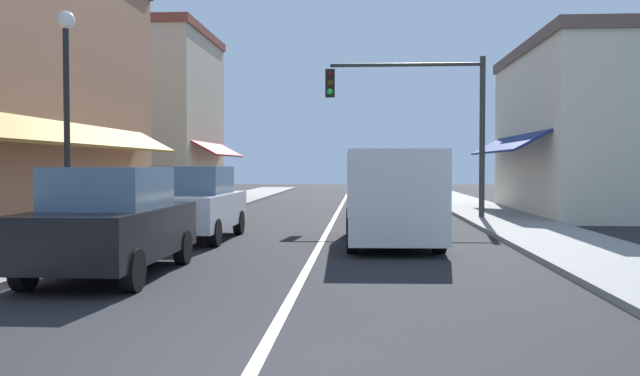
% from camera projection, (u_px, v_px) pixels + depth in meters
% --- Properties ---
extents(ground_plane, '(80.00, 80.00, 0.00)m').
position_uv_depth(ground_plane, '(335.00, 217.00, 23.47)').
color(ground_plane, black).
extents(sidewalk_left, '(2.60, 56.00, 0.12)m').
position_uv_depth(sidewalk_left, '(179.00, 215.00, 23.81)').
color(sidewalk_left, gray).
rests_on(sidewalk_left, ground).
extents(sidewalk_right, '(2.60, 56.00, 0.12)m').
position_uv_depth(sidewalk_right, '(496.00, 216.00, 23.11)').
color(sidewalk_right, gray).
rests_on(sidewalk_right, ground).
extents(lane_center_stripe, '(0.14, 52.00, 0.01)m').
position_uv_depth(lane_center_stripe, '(335.00, 217.00, 23.47)').
color(lane_center_stripe, silver).
rests_on(lane_center_stripe, ground).
extents(storefront_right_block, '(5.61, 10.20, 6.21)m').
position_uv_depth(storefront_right_block, '(581.00, 129.00, 24.79)').
color(storefront_right_block, beige).
rests_on(storefront_right_block, ground).
extents(storefront_far_left, '(6.89, 8.20, 8.50)m').
position_uv_depth(storefront_far_left, '(153.00, 116.00, 33.91)').
color(storefront_far_left, '#BCAD8E').
rests_on(storefront_far_left, ground).
extents(parked_car_nearest_left, '(1.80, 4.11, 1.77)m').
position_uv_depth(parked_car_nearest_left, '(112.00, 222.00, 10.91)').
color(parked_car_nearest_left, black).
rests_on(parked_car_nearest_left, ground).
extents(parked_car_second_left, '(1.83, 4.12, 1.77)m').
position_uv_depth(parked_car_second_left, '(195.00, 203.00, 16.25)').
color(parked_car_second_left, silver).
rests_on(parked_car_second_left, ground).
extents(van_in_lane, '(2.12, 5.23, 2.12)m').
position_uv_depth(van_in_lane, '(391.00, 194.00, 15.37)').
color(van_in_lane, silver).
rests_on(van_in_lane, ground).
extents(traffic_signal_mast_arm, '(5.15, 0.50, 5.30)m').
position_uv_depth(traffic_signal_mast_arm, '(425.00, 108.00, 21.81)').
color(traffic_signal_mast_arm, '#333333').
rests_on(traffic_signal_mast_arm, ground).
extents(street_lamp_left_near, '(0.36, 0.36, 4.86)m').
position_uv_depth(street_lamp_left_near, '(66.00, 91.00, 13.46)').
color(street_lamp_left_near, black).
rests_on(street_lamp_left_near, ground).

